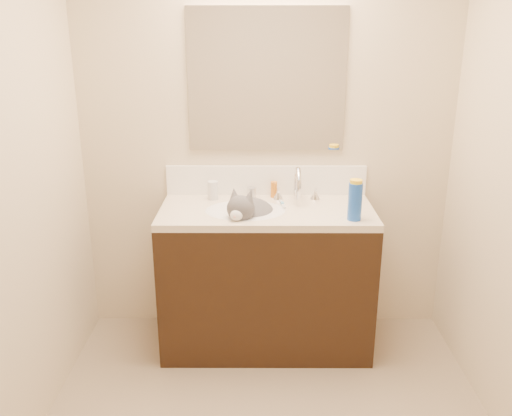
{
  "coord_description": "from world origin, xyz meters",
  "views": [
    {
      "loc": [
        -0.05,
        -1.9,
        1.84
      ],
      "look_at": [
        -0.06,
        0.92,
        0.88
      ],
      "focal_mm": 38.0,
      "sensor_mm": 36.0,
      "label": 1
    }
  ],
  "objects_px": {
    "basin": "(245,222)",
    "amber_bottle": "(274,189)",
    "pill_bottle": "(213,190)",
    "silver_jar": "(251,193)",
    "cat": "(249,216)",
    "faucet": "(297,187)",
    "spray_can": "(355,202)",
    "vanity_cabinet": "(266,281)"
  },
  "relations": [
    {
      "from": "pill_bottle",
      "to": "silver_jar",
      "type": "bearing_deg",
      "value": 8.0
    },
    {
      "from": "pill_bottle",
      "to": "spray_can",
      "type": "xyz_separation_m",
      "value": [
        0.77,
        -0.35,
        0.05
      ]
    },
    {
      "from": "cat",
      "to": "pill_bottle",
      "type": "height_order",
      "value": "cat"
    },
    {
      "from": "faucet",
      "to": "spray_can",
      "type": "relative_size",
      "value": 1.39
    },
    {
      "from": "vanity_cabinet",
      "to": "silver_jar",
      "type": "distance_m",
      "value": 0.53
    },
    {
      "from": "vanity_cabinet",
      "to": "silver_jar",
      "type": "xyz_separation_m",
      "value": [
        -0.09,
        0.2,
        0.48
      ]
    },
    {
      "from": "amber_bottle",
      "to": "faucet",
      "type": "bearing_deg",
      "value": -29.68
    },
    {
      "from": "pill_bottle",
      "to": "spray_can",
      "type": "relative_size",
      "value": 0.55
    },
    {
      "from": "cat",
      "to": "amber_bottle",
      "type": "height_order",
      "value": "cat"
    },
    {
      "from": "amber_bottle",
      "to": "spray_can",
      "type": "xyz_separation_m",
      "value": [
        0.41,
        -0.39,
        0.05
      ]
    },
    {
      "from": "faucet",
      "to": "basin",
      "type": "bearing_deg",
      "value": -150.88
    },
    {
      "from": "basin",
      "to": "cat",
      "type": "xyz_separation_m",
      "value": [
        0.02,
        -0.01,
        0.04
      ]
    },
    {
      "from": "basin",
      "to": "pill_bottle",
      "type": "relative_size",
      "value": 4.1
    },
    {
      "from": "basin",
      "to": "spray_can",
      "type": "xyz_separation_m",
      "value": [
        0.58,
        -0.15,
        0.17
      ]
    },
    {
      "from": "faucet",
      "to": "spray_can",
      "type": "distance_m",
      "value": 0.42
    },
    {
      "from": "basin",
      "to": "silver_jar",
      "type": "relative_size",
      "value": 7.19
    },
    {
      "from": "vanity_cabinet",
      "to": "pill_bottle",
      "type": "xyz_separation_m",
      "value": [
        -0.31,
        0.17,
        0.5
      ]
    },
    {
      "from": "vanity_cabinet",
      "to": "faucet",
      "type": "relative_size",
      "value": 4.29
    },
    {
      "from": "pill_bottle",
      "to": "faucet",
      "type": "bearing_deg",
      "value": -3.97
    },
    {
      "from": "faucet",
      "to": "silver_jar",
      "type": "bearing_deg",
      "value": 166.23
    },
    {
      "from": "faucet",
      "to": "cat",
      "type": "bearing_deg",
      "value": -148.02
    },
    {
      "from": "basin",
      "to": "amber_bottle",
      "type": "xyz_separation_m",
      "value": [
        0.17,
        0.24,
        0.12
      ]
    },
    {
      "from": "vanity_cabinet",
      "to": "spray_can",
      "type": "bearing_deg",
      "value": -21.33
    },
    {
      "from": "silver_jar",
      "to": "spray_can",
      "type": "xyz_separation_m",
      "value": [
        0.55,
        -0.38,
        0.07
      ]
    },
    {
      "from": "faucet",
      "to": "pill_bottle",
      "type": "xyz_separation_m",
      "value": [
        -0.49,
        0.03,
        -0.03
      ]
    },
    {
      "from": "faucet",
      "to": "cat",
      "type": "distance_m",
      "value": 0.35
    },
    {
      "from": "cat",
      "to": "pill_bottle",
      "type": "relative_size",
      "value": 3.95
    },
    {
      "from": "pill_bottle",
      "to": "spray_can",
      "type": "distance_m",
      "value": 0.85
    },
    {
      "from": "faucet",
      "to": "pill_bottle",
      "type": "relative_size",
      "value": 2.55
    },
    {
      "from": "faucet",
      "to": "amber_bottle",
      "type": "xyz_separation_m",
      "value": [
        -0.13,
        0.08,
        -0.04
      ]
    },
    {
      "from": "silver_jar",
      "to": "amber_bottle",
      "type": "xyz_separation_m",
      "value": [
        0.13,
        0.01,
        0.02
      ]
    },
    {
      "from": "amber_bottle",
      "to": "cat",
      "type": "bearing_deg",
      "value": -120.0
    },
    {
      "from": "basin",
      "to": "amber_bottle",
      "type": "height_order",
      "value": "amber_bottle"
    },
    {
      "from": "amber_bottle",
      "to": "spray_can",
      "type": "relative_size",
      "value": 0.48
    },
    {
      "from": "spray_can",
      "to": "basin",
      "type": "bearing_deg",
      "value": 165.54
    },
    {
      "from": "silver_jar",
      "to": "amber_bottle",
      "type": "height_order",
      "value": "amber_bottle"
    },
    {
      "from": "cat",
      "to": "silver_jar",
      "type": "relative_size",
      "value": 6.92
    },
    {
      "from": "basin",
      "to": "amber_bottle",
      "type": "relative_size",
      "value": 4.7
    },
    {
      "from": "spray_can",
      "to": "vanity_cabinet",
      "type": "bearing_deg",
      "value": 158.67
    },
    {
      "from": "basin",
      "to": "faucet",
      "type": "relative_size",
      "value": 1.61
    },
    {
      "from": "cat",
      "to": "amber_bottle",
      "type": "xyz_separation_m",
      "value": [
        0.14,
        0.25,
        0.08
      ]
    },
    {
      "from": "basin",
      "to": "cat",
      "type": "relative_size",
      "value": 1.04
    }
  ]
}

